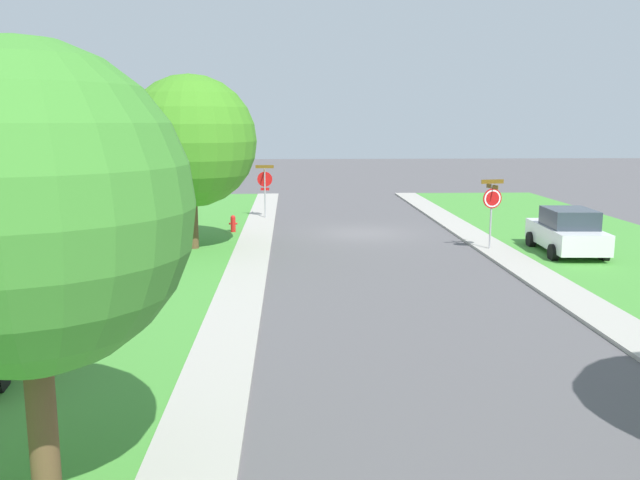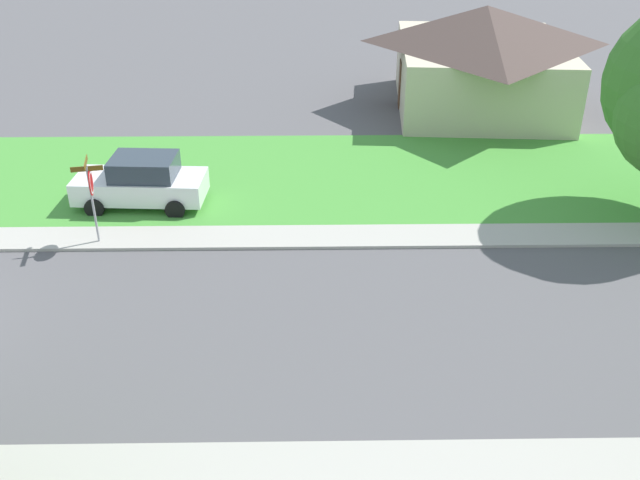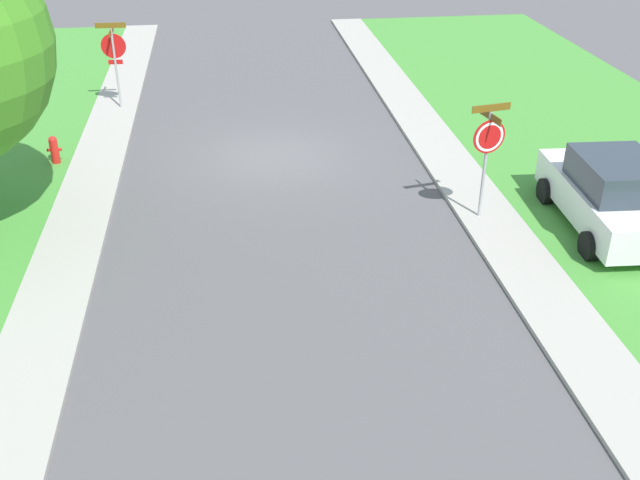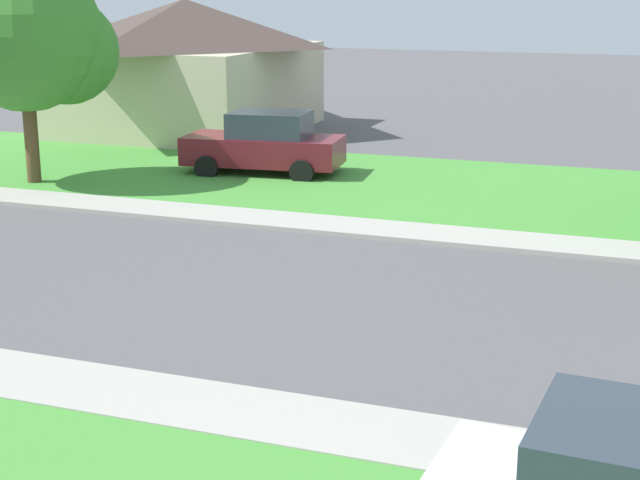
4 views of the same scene
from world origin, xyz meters
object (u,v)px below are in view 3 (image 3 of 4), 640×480
at_px(stop_sign_far_corner, 488,143).
at_px(stop_sign_near_corner, 114,52).
at_px(car_white_across_road, 611,194).
at_px(fire_hydrant, 54,150).

bearing_deg(stop_sign_far_corner, stop_sign_near_corner, -44.84).
height_order(stop_sign_far_corner, car_white_across_road, stop_sign_far_corner).
bearing_deg(fire_hydrant, stop_sign_far_corner, 156.01).
relative_size(car_white_across_road, fire_hydrant, 5.30).
relative_size(stop_sign_far_corner, fire_hydrant, 3.34).
distance_m(stop_sign_near_corner, fire_hydrant, 4.76).
distance_m(stop_sign_near_corner, stop_sign_far_corner, 12.65).
xyz_separation_m(stop_sign_near_corner, car_white_across_road, (-11.61, 9.74, -1.00)).
relative_size(stop_sign_near_corner, car_white_across_road, 0.63).
distance_m(stop_sign_far_corner, fire_hydrant, 11.31).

